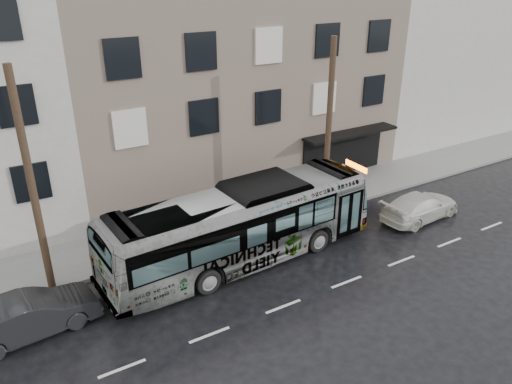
# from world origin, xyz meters

# --- Properties ---
(ground) EXTENTS (120.00, 120.00, 0.00)m
(ground) POSITION_xyz_m (0.00, 0.00, 0.00)
(ground) COLOR black
(ground) RESTS_ON ground
(sidewalk) EXTENTS (90.00, 3.60, 0.15)m
(sidewalk) POSITION_xyz_m (0.00, 4.90, 0.07)
(sidewalk) COLOR gray
(sidewalk) RESTS_ON ground
(building_taupe) EXTENTS (20.00, 12.00, 11.00)m
(building_taupe) POSITION_xyz_m (5.00, 12.70, 5.50)
(building_taupe) COLOR gray
(building_taupe) RESTS_ON ground
(building_filler) EXTENTS (18.00, 12.00, 12.00)m
(building_filler) POSITION_xyz_m (24.00, 12.70, 6.00)
(building_filler) COLOR silver
(building_filler) RESTS_ON ground
(utility_pole_front) EXTENTS (0.30, 0.30, 9.00)m
(utility_pole_front) POSITION_xyz_m (6.50, 3.30, 4.65)
(utility_pole_front) COLOR #463423
(utility_pole_front) RESTS_ON sidewalk
(utility_pole_rear) EXTENTS (0.30, 0.30, 9.00)m
(utility_pole_rear) POSITION_xyz_m (-7.50, 3.30, 4.65)
(utility_pole_rear) COLOR #463423
(utility_pole_rear) RESTS_ON sidewalk
(sign_post) EXTENTS (0.06, 0.06, 2.40)m
(sign_post) POSITION_xyz_m (7.60, 3.30, 1.35)
(sign_post) COLOR slate
(sign_post) RESTS_ON sidewalk
(bus) EXTENTS (12.81, 3.68, 3.53)m
(bus) POSITION_xyz_m (0.26, 1.26, 1.76)
(bus) COLOR #B2B2B2
(bus) RESTS_ON ground
(white_sedan) EXTENTS (4.91, 2.30, 1.39)m
(white_sedan) POSITION_xyz_m (10.28, 0.06, 0.69)
(white_sedan) COLOR silver
(white_sedan) RESTS_ON ground
(dark_sedan) EXTENTS (4.86, 2.14, 1.55)m
(dark_sedan) POSITION_xyz_m (-8.59, 0.86, 0.78)
(dark_sedan) COLOR black
(dark_sedan) RESTS_ON ground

